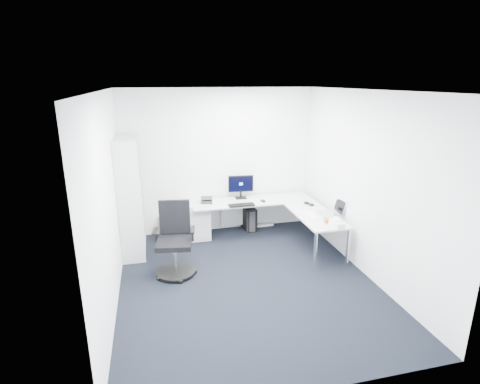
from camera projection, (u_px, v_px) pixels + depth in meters
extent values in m
plane|color=black|center=(247.00, 281.00, 5.47)|extent=(4.20, 4.20, 0.00)
plane|color=white|center=(248.00, 90.00, 4.69)|extent=(4.20, 4.20, 0.00)
cube|color=white|center=(219.00, 162.00, 7.03)|extent=(3.60, 0.02, 2.70)
cube|color=white|center=(311.00, 264.00, 3.12)|extent=(3.60, 0.02, 2.70)
cube|color=white|center=(108.00, 203.00, 4.67)|extent=(0.02, 4.20, 2.70)
cube|color=white|center=(366.00, 185.00, 5.48)|extent=(0.02, 4.20, 2.70)
cube|color=#B5B7B7|center=(197.00, 219.00, 6.95)|extent=(0.44, 0.55, 0.67)
cube|color=black|center=(248.00, 218.00, 7.35)|extent=(0.26, 0.48, 0.45)
cube|color=beige|center=(165.00, 228.00, 6.96)|extent=(0.22, 0.41, 0.37)
cube|color=silver|center=(264.00, 225.00, 7.53)|extent=(0.38, 0.09, 0.04)
cube|color=black|center=(241.00, 205.00, 6.70)|extent=(0.47, 0.17, 0.02)
cube|color=black|center=(263.00, 201.00, 6.91)|extent=(0.08, 0.10, 0.03)
cube|color=silver|center=(311.00, 215.00, 6.20)|extent=(0.15, 0.42, 0.01)
sphere|color=#D35B12|center=(326.00, 220.00, 5.88)|extent=(0.08, 0.08, 0.08)
cube|color=silver|center=(337.00, 224.00, 5.72)|extent=(0.15, 0.26, 0.09)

